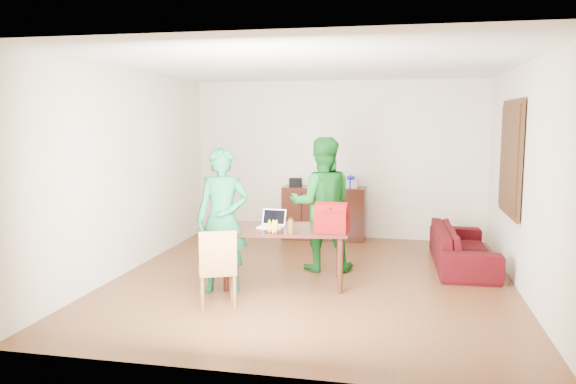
% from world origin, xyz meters
% --- Properties ---
extents(room, '(5.20, 5.70, 2.90)m').
position_xyz_m(room, '(0.01, 0.13, 1.31)').
color(room, '#412610').
rests_on(room, ground).
extents(table, '(1.62, 1.05, 0.71)m').
position_xyz_m(table, '(-0.31, -0.24, 0.62)').
color(table, black).
rests_on(table, ground).
extents(chair, '(0.51, 0.50, 0.87)m').
position_xyz_m(chair, '(-0.84, -1.23, 0.25)').
color(chair, brown).
rests_on(chair, ground).
extents(person_near, '(0.68, 0.49, 1.72)m').
position_xyz_m(person_near, '(-0.96, -0.67, 0.86)').
color(person_near, '#145C32').
rests_on(person_near, ground).
extents(person_far, '(0.99, 0.84, 1.81)m').
position_xyz_m(person_far, '(0.04, 0.55, 0.90)').
color(person_far, '#15601B').
rests_on(person_far, ground).
extents(laptop, '(0.32, 0.23, 0.21)m').
position_xyz_m(laptop, '(-0.48, -0.25, 0.75)').
color(laptop, white).
rests_on(laptop, table).
extents(bananas, '(0.18, 0.13, 0.06)m').
position_xyz_m(bananas, '(-0.38, -0.57, 0.74)').
color(bananas, gold).
rests_on(bananas, table).
extents(bottle, '(0.07, 0.07, 0.19)m').
position_xyz_m(bottle, '(-0.17, -0.55, 0.81)').
color(bottle, '#553413').
rests_on(bottle, table).
extents(red_bag, '(0.41, 0.27, 0.28)m').
position_xyz_m(red_bag, '(0.30, -0.36, 0.85)').
color(red_bag, maroon).
rests_on(red_bag, table).
extents(sofa, '(0.81, 1.95, 0.56)m').
position_xyz_m(sofa, '(1.95, 1.07, 0.28)').
color(sofa, '#340612').
rests_on(sofa, ground).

